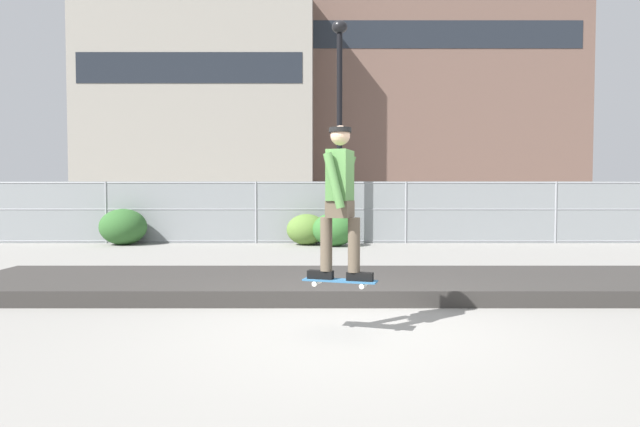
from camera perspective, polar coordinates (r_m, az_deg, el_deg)
ground_plane at (r=5.98m, az=3.34°, el=-12.51°), size 120.00×120.00×0.00m
gravel_berm at (r=8.21m, az=2.43°, el=-7.63°), size 11.41×2.43×0.23m
skateboard at (r=5.71m, az=2.29°, el=-7.32°), size 0.82×0.43×0.07m
skater at (r=5.63m, az=2.30°, el=2.17°), size 0.72×0.62×1.65m
chain_fence at (r=15.72m, az=1.31°, el=0.14°), size 22.51×0.06×1.85m
street_lamp at (r=15.27m, az=2.24°, el=11.65°), size 0.44×0.44×6.38m
parked_car_near at (r=18.05m, az=-9.30°, el=0.10°), size 4.46×2.07×1.66m
parked_car_mid at (r=18.31m, az=12.81°, el=0.10°), size 4.55×2.26×1.66m
parked_car_far at (r=20.61m, az=27.78°, el=0.13°), size 4.55×2.26×1.66m
library_building at (r=52.80m, az=-11.74°, el=10.84°), size 20.03×16.01×18.78m
office_block at (r=57.64m, az=10.78°, el=13.47°), size 29.00×15.22×25.42m
shrub_left at (r=16.29m, az=-20.46°, el=-1.36°), size 1.36×1.11×1.05m
shrub_center at (r=15.23m, az=-1.35°, el=-1.74°), size 1.16×0.95×0.90m
shrub_right at (r=14.86m, az=1.64°, el=-1.75°), size 1.23×1.01×0.95m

